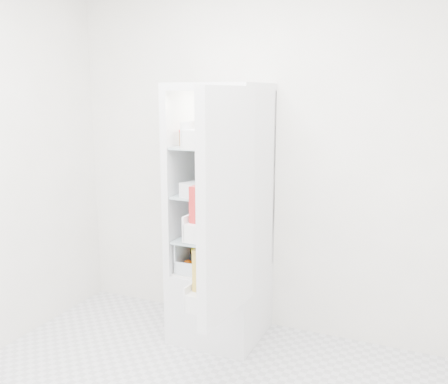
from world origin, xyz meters
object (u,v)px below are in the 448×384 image
at_px(mushroom_bowl, 204,226).
at_px(fridge_door, 223,209).
at_px(red_cabbage, 246,222).
at_px(refrigerator, 223,245).

relative_size(mushroom_bowl, fridge_door, 0.11).
bearing_deg(red_cabbage, refrigerator, -163.86).
height_order(refrigerator, fridge_door, refrigerator).
xyz_separation_m(red_cabbage, fridge_door, (0.13, -0.68, 0.26)).
height_order(refrigerator, mushroom_bowl, refrigerator).
bearing_deg(mushroom_bowl, refrigerator, -11.40).
xyz_separation_m(red_cabbage, mushroom_bowl, (-0.32, -0.01, -0.06)).
distance_m(red_cabbage, mushroom_bowl, 0.33).
bearing_deg(fridge_door, refrigerator, 27.45).
xyz_separation_m(refrigerator, red_cabbage, (0.15, 0.04, 0.17)).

